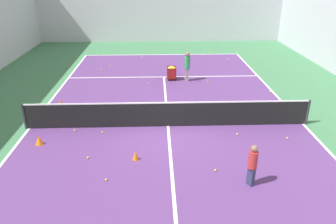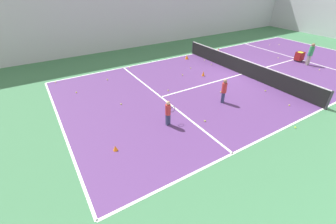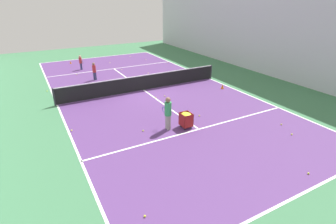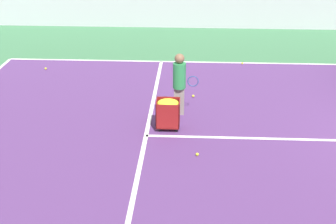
# 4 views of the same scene
# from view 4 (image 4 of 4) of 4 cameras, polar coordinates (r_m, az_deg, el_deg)

# --- Properties ---
(line_service_far) EXTENTS (10.91, 0.10, 0.00)m
(line_service_far) POSITION_cam_4_polar(r_m,az_deg,el_deg) (10.93, -2.70, -2.89)
(line_service_far) COLOR white
(line_service_far) RESTS_ON ground
(coach_at_net) EXTENTS (0.33, 0.65, 1.61)m
(coach_at_net) POSITION_cam_4_polar(r_m,az_deg,el_deg) (11.67, 1.42, 3.89)
(coach_at_net) COLOR gray
(coach_at_net) RESTS_ON ground
(ball_cart) EXTENTS (0.50, 0.56, 0.74)m
(ball_cart) POSITION_cam_4_polar(r_m,az_deg,el_deg) (11.04, -0.00, 0.40)
(ball_cart) COLOR maroon
(ball_cart) RESTS_ON ground
(tennis_ball_7) EXTENTS (0.07, 0.07, 0.07)m
(tennis_ball_7) POSITION_cam_4_polar(r_m,az_deg,el_deg) (13.04, 3.09, 1.97)
(tennis_ball_7) COLOR yellow
(tennis_ball_7) RESTS_ON ground
(tennis_ball_18) EXTENTS (0.07, 0.07, 0.07)m
(tennis_ball_18) POSITION_cam_4_polar(r_m,az_deg,el_deg) (15.68, -14.69, 5.15)
(tennis_ball_18) COLOR yellow
(tennis_ball_18) RESTS_ON ground
(tennis_ball_22) EXTENTS (0.07, 0.07, 0.07)m
(tennis_ball_22) POSITION_cam_4_polar(r_m,az_deg,el_deg) (10.11, 3.59, -5.17)
(tennis_ball_22) COLOR yellow
(tennis_ball_22) RESTS_ON ground
(tennis_ball_25) EXTENTS (0.07, 0.07, 0.07)m
(tennis_ball_25) POSITION_cam_4_polar(r_m,az_deg,el_deg) (15.86, 9.05, 5.89)
(tennis_ball_25) COLOR yellow
(tennis_ball_25) RESTS_ON ground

